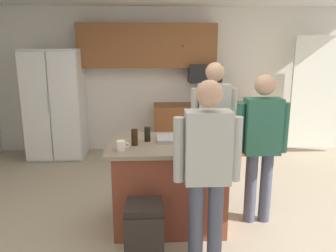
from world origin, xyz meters
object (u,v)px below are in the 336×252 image
Objects in this scene: person_guest_right at (207,165)px; person_host_foreground at (213,122)px; mug_ceramic_white at (212,144)px; serving_tray at (177,139)px; glass_dark_ale at (203,130)px; trash_bin at (144,235)px; kitchen_island at (169,184)px; person_guest_left at (261,140)px; glass_short_whisky at (207,137)px; mug_blue_stoneware at (121,146)px; glass_pilsner at (147,134)px; tumbler_amber at (134,137)px; refrigerator at (56,104)px; microwave_over_range at (204,73)px.

person_host_foreground is at bearing -32.14° from person_guest_right.
mug_ceramic_white is 0.45m from serving_tray.
serving_tray is at bearing -149.25° from glass_dark_ale.
serving_tray is at bearing 134.96° from mug_ceramic_white.
mug_ceramic_white is 1.07m from trash_bin.
trash_bin is at bearing -109.43° from kitchen_island.
person_guest_left is 12.52× the size of glass_dark_ale.
mug_ceramic_white is at bearing 30.81° from person_host_foreground.
trash_bin is at bearing -113.43° from serving_tray.
glass_dark_ale is (-0.60, 0.23, 0.06)m from person_guest_left.
person_guest_left is at bearing 4.35° from glass_short_whisky.
glass_pilsner reaches higher than mug_blue_stoneware.
glass_short_whisky is at bearing 4.34° from tumbler_amber.
refrigerator is 4.27× the size of serving_tray.
kitchen_island is at bearing -0.00° from person_guest_left.
microwave_over_range is 2.86m from mug_ceramic_white.
mug_ceramic_white is at bearing 0.74° from mug_blue_stoneware.
mug_ceramic_white is at bearing -49.96° from refrigerator.
serving_tray is 1.10m from trash_bin.
mug_ceramic_white is (0.01, -0.49, -0.02)m from glass_dark_ale.
glass_pilsner is at bearing 51.77° from mug_blue_stoneware.
microwave_over_range reaches higher than kitchen_island.
person_guest_right is 12.56× the size of mug_ceramic_white.
tumbler_amber reaches higher than mug_ceramic_white.
person_guest_right reaches higher than microwave_over_range.
trash_bin is (-0.65, -0.98, -0.71)m from glass_dark_ale.
person_guest_left is at bearing 1.49° from kitchen_island.
refrigerator is 3.14m from glass_dark_ale.
serving_tray is at bearing -7.41° from person_guest_right.
tumbler_amber is at bearing 167.90° from mug_ceramic_white.
person_guest_right is 12.72× the size of glass_short_whisky.
mug_ceramic_white is (-0.34, -2.80, -0.46)m from microwave_over_range.
refrigerator is 3.10m from kitchen_island.
person_guest_left is at bearing -20.67° from glass_dark_ale.
serving_tray is (1.94, -2.37, 0.02)m from refrigerator.
trash_bin is (-0.02, -0.79, -0.72)m from glass_pilsner.
mug_blue_stoneware reaches higher than mug_ceramic_white.
person_host_foreground is 1.76m from trash_bin.
microwave_over_range is at bearing 83.03° from mug_ceramic_white.
tumbler_amber is 0.48m from serving_tray.
glass_short_whisky is (0.63, -0.08, -0.01)m from glass_pilsner.
person_guest_right is 2.76× the size of trash_bin.
person_host_foreground reaches higher than glass_short_whisky.
glass_pilsner is at bearing -163.09° from glass_dark_ale.
person_guest_right is at bearing -77.29° from serving_tray.
mug_ceramic_white is (0.01, -0.22, -0.02)m from glass_short_whisky.
glass_short_whisky reaches higher than mug_ceramic_white.
glass_short_whisky is (0.76, 0.06, -0.02)m from tumbler_amber.
refrigerator is 3.85m from person_guest_right.
person_guest_left reaches higher than serving_tray.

